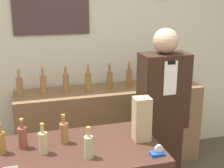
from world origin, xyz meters
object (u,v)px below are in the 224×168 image
Objects in this scene: shopkeeper at (162,119)px; tape_dispenser at (158,152)px; paper_bag at (142,119)px; potted_plant at (166,68)px.

shopkeeper is 18.78× the size of tape_dispenser.
shopkeeper reaches higher than tape_dispenser.
paper_bag is (-0.41, -0.52, 0.26)m from shopkeeper.
shopkeeper is 0.92m from potted_plant.
paper_bag is at bearing 95.72° from tape_dispenser.
potted_plant is 1.73m from tape_dispenser.
paper_bag reaches higher than tape_dispenser.
potted_plant reaches higher than tape_dispenser.
tape_dispenser is at bearing -116.73° from potted_plant.
potted_plant is at bearing 58.38° from paper_bag.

